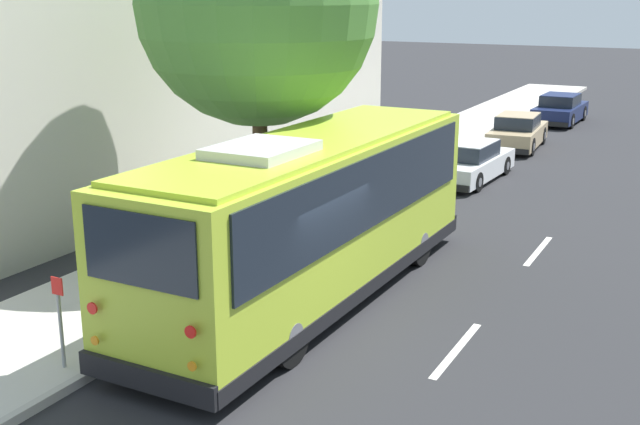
{
  "coord_description": "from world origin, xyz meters",
  "views": [
    {
      "loc": [
        -11.49,
        -6.4,
        5.8
      ],
      "look_at": [
        2.95,
        1.13,
        1.3
      ],
      "focal_mm": 45.0,
      "sensor_mm": 36.0,
      "label": 1
    }
  ],
  "objects_px": {
    "sign_post_far": "(117,306)",
    "shuttle_bus": "(312,210)",
    "parked_sedan_tan": "(518,132)",
    "parked_sedan_navy": "(560,110)",
    "parked_sedan_white": "(468,162)",
    "sign_post_near": "(60,321)"
  },
  "relations": [
    {
      "from": "shuttle_bus",
      "to": "sign_post_near",
      "type": "bearing_deg",
      "value": 158.93
    },
    {
      "from": "shuttle_bus",
      "to": "parked_sedan_navy",
      "type": "relative_size",
      "value": 2.3
    },
    {
      "from": "shuttle_bus",
      "to": "parked_sedan_white",
      "type": "xyz_separation_m",
      "value": [
        11.27,
        0.42,
        -1.21
      ]
    },
    {
      "from": "shuttle_bus",
      "to": "parked_sedan_navy",
      "type": "bearing_deg",
      "value": 1.22
    },
    {
      "from": "parked_sedan_tan",
      "to": "parked_sedan_navy",
      "type": "xyz_separation_m",
      "value": [
        6.96,
        -0.18,
        0.0
      ]
    },
    {
      "from": "shuttle_bus",
      "to": "parked_sedan_white",
      "type": "distance_m",
      "value": 11.35
    },
    {
      "from": "shuttle_bus",
      "to": "sign_post_far",
      "type": "xyz_separation_m",
      "value": [
        -3.43,
        1.88,
        -1.07
      ]
    },
    {
      "from": "parked_sedan_tan",
      "to": "parked_sedan_navy",
      "type": "height_order",
      "value": "parked_sedan_navy"
    },
    {
      "from": "parked_sedan_white",
      "to": "sign_post_near",
      "type": "bearing_deg",
      "value": 177.34
    },
    {
      "from": "parked_sedan_white",
      "to": "parked_sedan_navy",
      "type": "xyz_separation_m",
      "value": [
        13.04,
        -0.24,
        0.04
      ]
    },
    {
      "from": "parked_sedan_white",
      "to": "parked_sedan_tan",
      "type": "relative_size",
      "value": 1.05
    },
    {
      "from": "parked_sedan_white",
      "to": "parked_sedan_tan",
      "type": "distance_m",
      "value": 6.08
    },
    {
      "from": "parked_sedan_white",
      "to": "parked_sedan_tan",
      "type": "bearing_deg",
      "value": 2.1
    },
    {
      "from": "shuttle_bus",
      "to": "parked_sedan_tan",
      "type": "bearing_deg",
      "value": 2.0
    },
    {
      "from": "sign_post_far",
      "to": "parked_sedan_white",
      "type": "bearing_deg",
      "value": -5.69
    },
    {
      "from": "parked_sedan_tan",
      "to": "parked_sedan_white",
      "type": "bearing_deg",
      "value": 175.86
    },
    {
      "from": "parked_sedan_white",
      "to": "sign_post_far",
      "type": "height_order",
      "value": "sign_post_far"
    },
    {
      "from": "parked_sedan_tan",
      "to": "sign_post_far",
      "type": "distance_m",
      "value": 20.84
    },
    {
      "from": "sign_post_far",
      "to": "shuttle_bus",
      "type": "bearing_deg",
      "value": -28.74
    },
    {
      "from": "shuttle_bus",
      "to": "parked_sedan_tan",
      "type": "distance_m",
      "value": 17.4
    },
    {
      "from": "shuttle_bus",
      "to": "parked_sedan_white",
      "type": "bearing_deg",
      "value": 2.91
    },
    {
      "from": "parked_sedan_white",
      "to": "sign_post_near",
      "type": "distance_m",
      "value": 16.03
    }
  ]
}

